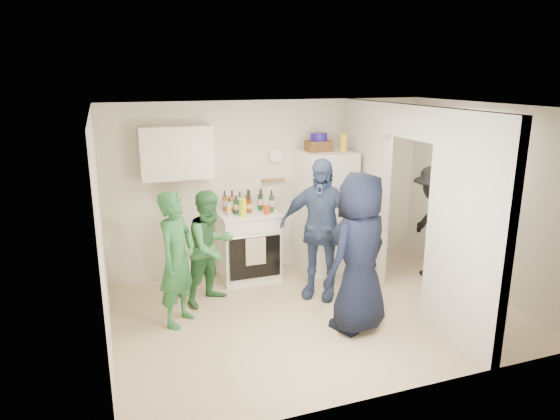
{
  "coord_description": "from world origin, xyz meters",
  "views": [
    {
      "loc": [
        -2.3,
        -5.12,
        2.84
      ],
      "look_at": [
        -0.34,
        0.4,
        1.25
      ],
      "focal_mm": 32.0,
      "sensor_mm": 36.0,
      "label": 1
    }
  ],
  "objects_px": {
    "blue_bowl": "(319,137)",
    "yellow_cup_stack_top": "(343,143)",
    "wicker_basket": "(318,146)",
    "person_green_center": "(211,247)",
    "stove": "(248,245)",
    "person_navy": "(359,253)",
    "person_green_left": "(177,259)",
    "person_nook": "(432,223)",
    "person_denim": "(320,229)",
    "fridge": "(325,211)"
  },
  "relations": [
    {
      "from": "stove",
      "to": "blue_bowl",
      "type": "xyz_separation_m",
      "value": [
        1.07,
        0.02,
        1.5
      ]
    },
    {
      "from": "person_green_left",
      "to": "person_denim",
      "type": "relative_size",
      "value": 0.86
    },
    {
      "from": "blue_bowl",
      "to": "person_navy",
      "type": "bearing_deg",
      "value": -99.26
    },
    {
      "from": "yellow_cup_stack_top",
      "to": "person_green_left",
      "type": "height_order",
      "value": "yellow_cup_stack_top"
    },
    {
      "from": "yellow_cup_stack_top",
      "to": "person_green_center",
      "type": "relative_size",
      "value": 0.17
    },
    {
      "from": "blue_bowl",
      "to": "person_navy",
      "type": "distance_m",
      "value": 2.17
    },
    {
      "from": "fridge",
      "to": "yellow_cup_stack_top",
      "type": "distance_m",
      "value": 1.05
    },
    {
      "from": "person_green_center",
      "to": "person_nook",
      "type": "bearing_deg",
      "value": -35.42
    },
    {
      "from": "wicker_basket",
      "to": "person_nook",
      "type": "height_order",
      "value": "wicker_basket"
    },
    {
      "from": "stove",
      "to": "blue_bowl",
      "type": "bearing_deg",
      "value": 1.07
    },
    {
      "from": "person_green_left",
      "to": "person_nook",
      "type": "xyz_separation_m",
      "value": [
        3.6,
        0.17,
        0.02
      ]
    },
    {
      "from": "person_denim",
      "to": "wicker_basket",
      "type": "bearing_deg",
      "value": 107.1
    },
    {
      "from": "wicker_basket",
      "to": "blue_bowl",
      "type": "height_order",
      "value": "blue_bowl"
    },
    {
      "from": "yellow_cup_stack_top",
      "to": "person_navy",
      "type": "xyz_separation_m",
      "value": [
        -0.62,
        -1.71,
        -0.99
      ]
    },
    {
      "from": "blue_bowl",
      "to": "yellow_cup_stack_top",
      "type": "xyz_separation_m",
      "value": [
        0.32,
        -0.15,
        -0.08
      ]
    },
    {
      "from": "yellow_cup_stack_top",
      "to": "person_nook",
      "type": "bearing_deg",
      "value": -34.43
    },
    {
      "from": "yellow_cup_stack_top",
      "to": "stove",
      "type": "bearing_deg",
      "value": 174.67
    },
    {
      "from": "fridge",
      "to": "person_denim",
      "type": "distance_m",
      "value": 0.97
    },
    {
      "from": "fridge",
      "to": "yellow_cup_stack_top",
      "type": "relative_size",
      "value": 7.14
    },
    {
      "from": "blue_bowl",
      "to": "person_green_left",
      "type": "xyz_separation_m",
      "value": [
        -2.21,
        -1.05,
        -1.19
      ]
    },
    {
      "from": "person_denim",
      "to": "person_nook",
      "type": "relative_size",
      "value": 1.13
    },
    {
      "from": "fridge",
      "to": "blue_bowl",
      "type": "height_order",
      "value": "blue_bowl"
    },
    {
      "from": "yellow_cup_stack_top",
      "to": "person_nook",
      "type": "xyz_separation_m",
      "value": [
        1.06,
        -0.73,
        -1.09
      ]
    },
    {
      "from": "stove",
      "to": "person_denim",
      "type": "relative_size",
      "value": 0.53
    },
    {
      "from": "stove",
      "to": "person_green_left",
      "type": "xyz_separation_m",
      "value": [
        -1.14,
        -1.03,
        0.3
      ]
    },
    {
      "from": "wicker_basket",
      "to": "yellow_cup_stack_top",
      "type": "relative_size",
      "value": 1.4
    },
    {
      "from": "fridge",
      "to": "person_green_center",
      "type": "xyz_separation_m",
      "value": [
        -1.82,
        -0.55,
        -0.16
      ]
    },
    {
      "from": "yellow_cup_stack_top",
      "to": "person_denim",
      "type": "distance_m",
      "value": 1.42
    },
    {
      "from": "wicker_basket",
      "to": "person_denim",
      "type": "height_order",
      "value": "wicker_basket"
    },
    {
      "from": "person_denim",
      "to": "person_nook",
      "type": "bearing_deg",
      "value": 39.6
    },
    {
      "from": "stove",
      "to": "fridge",
      "type": "height_order",
      "value": "fridge"
    },
    {
      "from": "wicker_basket",
      "to": "person_green_center",
      "type": "xyz_separation_m",
      "value": [
        -1.72,
        -0.6,
        -1.12
      ]
    },
    {
      "from": "person_green_center",
      "to": "blue_bowl",
      "type": "bearing_deg",
      "value": -11.07
    },
    {
      "from": "fridge",
      "to": "wicker_basket",
      "type": "distance_m",
      "value": 0.97
    },
    {
      "from": "person_green_left",
      "to": "wicker_basket",
      "type": "bearing_deg",
      "value": -25.1
    },
    {
      "from": "person_green_left",
      "to": "person_nook",
      "type": "distance_m",
      "value": 3.6
    },
    {
      "from": "person_nook",
      "to": "person_green_center",
      "type": "bearing_deg",
      "value": -75.25
    },
    {
      "from": "fridge",
      "to": "person_navy",
      "type": "height_order",
      "value": "person_navy"
    },
    {
      "from": "yellow_cup_stack_top",
      "to": "blue_bowl",
      "type": "bearing_deg",
      "value": 154.89
    },
    {
      "from": "yellow_cup_stack_top",
      "to": "person_green_left",
      "type": "xyz_separation_m",
      "value": [
        -2.53,
        -0.9,
        -1.11
      ]
    },
    {
      "from": "person_green_left",
      "to": "person_navy",
      "type": "height_order",
      "value": "person_navy"
    },
    {
      "from": "blue_bowl",
      "to": "yellow_cup_stack_top",
      "type": "distance_m",
      "value": 0.36
    },
    {
      "from": "stove",
      "to": "fridge",
      "type": "relative_size",
      "value": 0.55
    },
    {
      "from": "blue_bowl",
      "to": "person_green_center",
      "type": "relative_size",
      "value": 0.16
    },
    {
      "from": "person_green_left",
      "to": "person_denim",
      "type": "bearing_deg",
      "value": -45.98
    },
    {
      "from": "stove",
      "to": "person_nook",
      "type": "xyz_separation_m",
      "value": [
        2.46,
        -0.86,
        0.32
      ]
    },
    {
      "from": "blue_bowl",
      "to": "person_navy",
      "type": "xyz_separation_m",
      "value": [
        -0.3,
        -1.86,
        -1.07
      ]
    },
    {
      "from": "fridge",
      "to": "person_nook",
      "type": "height_order",
      "value": "fridge"
    },
    {
      "from": "person_green_center",
      "to": "person_navy",
      "type": "xyz_separation_m",
      "value": [
        1.42,
        -1.26,
        0.18
      ]
    },
    {
      "from": "person_nook",
      "to": "stove",
      "type": "bearing_deg",
      "value": -89.42
    }
  ]
}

